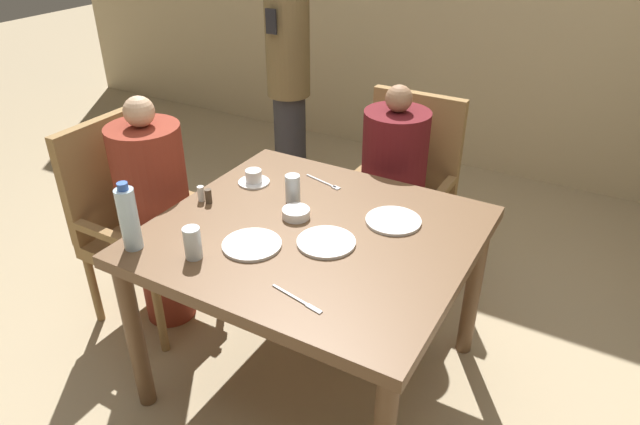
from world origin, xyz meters
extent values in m
plane|color=tan|center=(0.00, 0.00, 0.00)|extent=(16.00, 16.00, 0.00)
cube|color=brown|center=(0.00, 0.00, 0.73)|extent=(1.19, 1.09, 0.05)
cylinder|color=brown|center=(-0.53, -0.48, 0.35)|extent=(0.07, 0.07, 0.71)
cylinder|color=brown|center=(-0.53, 0.48, 0.35)|extent=(0.07, 0.07, 0.71)
cylinder|color=brown|center=(0.53, 0.48, 0.35)|extent=(0.07, 0.07, 0.71)
cube|color=olive|center=(-0.90, 0.00, 0.41)|extent=(0.49, 0.49, 0.07)
cube|color=olive|center=(-1.13, 0.00, 0.72)|extent=(0.05, 0.49, 0.54)
cube|color=olive|center=(-0.90, 0.23, 0.57)|extent=(0.44, 0.04, 0.04)
cube|color=olive|center=(-0.90, -0.23, 0.57)|extent=(0.44, 0.04, 0.04)
cylinder|color=olive|center=(-0.68, 0.22, 0.19)|extent=(0.04, 0.04, 0.38)
cylinder|color=olive|center=(-0.68, -0.22, 0.19)|extent=(0.04, 0.04, 0.38)
cylinder|color=olive|center=(-1.12, 0.22, 0.19)|extent=(0.04, 0.04, 0.38)
cylinder|color=olive|center=(-1.12, -0.22, 0.19)|extent=(0.04, 0.04, 0.38)
cylinder|color=maroon|center=(-0.84, 0.00, 0.22)|extent=(0.24, 0.24, 0.45)
cylinder|color=maroon|center=(-0.84, 0.00, 0.73)|extent=(0.32, 0.32, 0.56)
sphere|color=tan|center=(-0.84, 0.00, 1.08)|extent=(0.13, 0.13, 0.13)
cube|color=olive|center=(0.00, 0.85, 0.41)|extent=(0.49, 0.49, 0.07)
cube|color=olive|center=(0.00, 1.08, 0.72)|extent=(0.49, 0.05, 0.54)
cube|color=olive|center=(0.23, 0.85, 0.57)|extent=(0.04, 0.44, 0.04)
cube|color=olive|center=(-0.23, 0.85, 0.57)|extent=(0.04, 0.44, 0.04)
cylinder|color=olive|center=(0.22, 0.63, 0.19)|extent=(0.04, 0.04, 0.38)
cylinder|color=olive|center=(-0.22, 0.63, 0.19)|extent=(0.04, 0.04, 0.38)
cylinder|color=olive|center=(0.22, 1.07, 0.19)|extent=(0.04, 0.04, 0.38)
cylinder|color=olive|center=(-0.22, 1.07, 0.19)|extent=(0.04, 0.04, 0.38)
cylinder|color=#5B1419|center=(0.00, 0.79, 0.22)|extent=(0.24, 0.24, 0.45)
cylinder|color=#5B1419|center=(0.00, 0.79, 0.72)|extent=(0.32, 0.32, 0.53)
sphere|color=#997051|center=(0.00, 0.79, 1.04)|extent=(0.13, 0.13, 0.13)
cylinder|color=#2D2D33|center=(-0.96, 1.34, 0.37)|extent=(0.21, 0.21, 0.75)
cylinder|color=brown|center=(-0.96, 1.34, 1.06)|extent=(0.27, 0.27, 0.64)
cube|color=black|center=(-0.96, 1.17, 1.22)|extent=(0.07, 0.01, 0.14)
cylinder|color=white|center=(0.09, -0.06, 0.76)|extent=(0.22, 0.22, 0.01)
cylinder|color=white|center=(-0.14, -0.21, 0.76)|extent=(0.22, 0.22, 0.01)
cylinder|color=white|center=(0.24, 0.21, 0.76)|extent=(0.22, 0.22, 0.01)
cylinder|color=white|center=(-0.43, 0.21, 0.76)|extent=(0.14, 0.14, 0.01)
cylinder|color=white|center=(-0.43, 0.21, 0.79)|extent=(0.07, 0.07, 0.05)
cylinder|color=white|center=(-0.11, 0.05, 0.77)|extent=(0.11, 0.11, 0.04)
cylinder|color=silver|center=(-0.51, -0.43, 0.87)|extent=(0.07, 0.07, 0.24)
cylinder|color=#3359B2|center=(-0.51, -0.43, 1.01)|extent=(0.04, 0.04, 0.03)
cylinder|color=silver|center=(-0.27, -0.37, 0.82)|extent=(0.06, 0.06, 0.12)
cylinder|color=silver|center=(-0.19, 0.15, 0.82)|extent=(0.06, 0.06, 0.12)
cylinder|color=white|center=(-0.52, -0.03, 0.79)|extent=(0.03, 0.03, 0.07)
cylinder|color=#4C3D2D|center=(-0.48, -0.03, 0.79)|extent=(0.03, 0.03, 0.06)
cube|color=silver|center=(-0.17, 0.37, 0.76)|extent=(0.18, 0.06, 0.00)
cube|color=silver|center=(-0.09, 0.35, 0.76)|extent=(0.04, 0.03, 0.00)
cube|color=silver|center=(0.15, -0.38, 0.76)|extent=(0.18, 0.05, 0.00)
cube|color=silver|center=(0.24, -0.40, 0.76)|extent=(0.06, 0.03, 0.00)
camera|label=1|loc=(0.94, -1.59, 1.91)|focal=32.00mm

